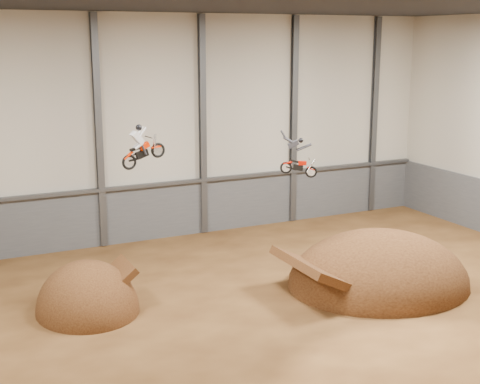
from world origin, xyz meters
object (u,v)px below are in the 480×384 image
object	(u,v)px
takeoff_ramp	(88,311)
fmx_rider_b	(298,155)
fmx_rider_a	(145,142)
landing_ramp	(378,284)

from	to	relation	value
takeoff_ramp	fmx_rider_b	bearing A→B (deg)	-11.30
takeoff_ramp	fmx_rider_a	xyz separation A→B (m)	(2.81, -0.77, 7.93)
landing_ramp	fmx_rider_b	world-z (taller)	fmx_rider_b
landing_ramp	fmx_rider_b	size ratio (longest dim) A/B	4.03
takeoff_ramp	fmx_rider_a	size ratio (longest dim) A/B	2.53
landing_ramp	fmx_rider_b	xyz separation A→B (m)	(-4.33, 1.12, 6.99)
fmx_rider_b	fmx_rider_a	bearing A→B (deg)	-162.03
takeoff_ramp	landing_ramp	xyz separation A→B (m)	(14.40, -3.13, 0.00)
takeoff_ramp	fmx_rider_a	world-z (taller)	fmx_rider_a
takeoff_ramp	fmx_rider_b	size ratio (longest dim) A/B	2.28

